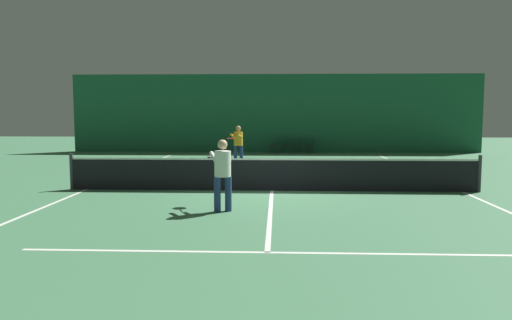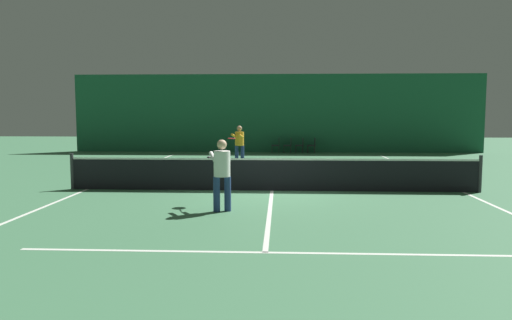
{
  "view_description": "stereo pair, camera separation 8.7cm",
  "coord_description": "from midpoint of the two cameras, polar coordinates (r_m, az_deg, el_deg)",
  "views": [
    {
      "loc": [
        0.16,
        -14.43,
        2.33
      ],
      "look_at": [
        -0.44,
        -0.56,
        0.96
      ],
      "focal_mm": 35.0,
      "sensor_mm": 36.0,
      "label": 1
    },
    {
      "loc": [
        0.25,
        -14.42,
        2.33
      ],
      "look_at": [
        -0.44,
        -0.56,
        0.96
      ],
      "focal_mm": 35.0,
      "sensor_mm": 36.0,
      "label": 2
    }
  ],
  "objects": [
    {
      "name": "ground_plane",
      "position": [
        14.61,
        1.66,
        -3.53
      ],
      "size": [
        60.0,
        60.0,
        0.0
      ],
      "primitive_type": "plane",
      "color": "#3D704C"
    },
    {
      "name": "player_near",
      "position": [
        11.56,
        -4.09,
        -1.1
      ],
      "size": [
        0.78,
        1.39,
        1.67
      ],
      "rotation": [
        0.0,
        0.0,
        1.9
      ],
      "color": "navy",
      "rests_on": "ground"
    },
    {
      "name": "backdrop_curtain",
      "position": [
        28.2,
        2.08,
        5.36
      ],
      "size": [
        23.0,
        0.12,
        4.38
      ],
      "color": "#1E5B3D",
      "rests_on": "ground"
    },
    {
      "name": "tennis_net",
      "position": [
        14.54,
        1.66,
        -1.54
      ],
      "size": [
        12.0,
        0.1,
        1.07
      ],
      "color": "black",
      "rests_on": "ground"
    },
    {
      "name": "court_line_service_near",
      "position": [
        8.36,
        1.0,
        -10.52
      ],
      "size": [
        8.25,
        0.1,
        0.0
      ],
      "color": "silver",
      "rests_on": "ground"
    },
    {
      "name": "court_line_sideline_right",
      "position": [
        15.54,
        22.42,
        -3.4
      ],
      "size": [
        0.1,
        23.8,
        0.0
      ],
      "color": "silver",
      "rests_on": "ground"
    },
    {
      "name": "courtside_chair_2",
      "position": [
        27.73,
        4.86,
        1.81
      ],
      "size": [
        0.44,
        0.44,
        0.84
      ],
      "rotation": [
        0.0,
        0.0,
        -1.57
      ],
      "color": "#2D2D2D",
      "rests_on": "ground"
    },
    {
      "name": "court_line_baseline_far",
      "position": [
        26.43,
        2.03,
        0.59
      ],
      "size": [
        11.0,
        0.1,
        0.0
      ],
      "color": "silver",
      "rests_on": "ground"
    },
    {
      "name": "court_line_sideline_left",
      "position": [
        15.69,
        -18.9,
        -3.19
      ],
      "size": [
        0.1,
        23.8,
        0.0
      ],
      "color": "silver",
      "rests_on": "ground"
    },
    {
      "name": "court_line_centre",
      "position": [
        14.61,
        1.66,
        -3.52
      ],
      "size": [
        0.1,
        12.8,
        0.0
      ],
      "color": "silver",
      "rests_on": "ground"
    },
    {
      "name": "court_line_service_far",
      "position": [
        20.96,
        1.91,
        -0.74
      ],
      "size": [
        8.25,
        0.1,
        0.0
      ],
      "color": "silver",
      "rests_on": "ground"
    },
    {
      "name": "courtside_chair_0",
      "position": [
        27.71,
        2.13,
        1.82
      ],
      "size": [
        0.44,
        0.44,
        0.84
      ],
      "rotation": [
        0.0,
        0.0,
        -1.57
      ],
      "color": "#2D2D2D",
      "rests_on": "ground"
    },
    {
      "name": "courtside_chair_1",
      "position": [
        27.71,
        3.49,
        1.82
      ],
      "size": [
        0.44,
        0.44,
        0.84
      ],
      "rotation": [
        0.0,
        0.0,
        -1.57
      ],
      "color": "#2D2D2D",
      "rests_on": "ground"
    },
    {
      "name": "courtside_chair_3",
      "position": [
        27.77,
        6.22,
        1.8
      ],
      "size": [
        0.44,
        0.44,
        0.84
      ],
      "rotation": [
        0.0,
        0.0,
        -1.57
      ],
      "color": "#2D2D2D",
      "rests_on": "ground"
    },
    {
      "name": "player_far",
      "position": [
        21.63,
        -2.18,
        2.07
      ],
      "size": [
        0.68,
        1.4,
        1.69
      ],
      "rotation": [
        0.0,
        0.0,
        -1.82
      ],
      "color": "navy",
      "rests_on": "ground"
    }
  ]
}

